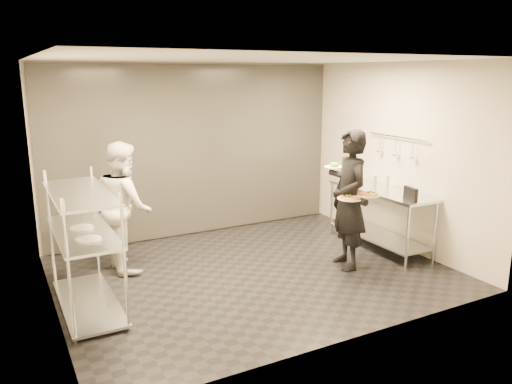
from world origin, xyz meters
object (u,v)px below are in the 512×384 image
pizza_plate_near (350,198)px  pizza_plate_far (368,194)px  salad_plate (334,166)px  bottle_clear (387,182)px  bottle_dark (349,173)px  pass_rack (84,243)px  chef (124,206)px  bottle_green (374,183)px  pos_monitor (411,194)px  waiter (349,200)px  prep_counter (380,208)px

pizza_plate_near → pizza_plate_far: 0.26m
salad_plate → bottle_clear: bearing=3.4°
bottle_dark → pass_rack: bearing=-169.5°
pass_rack → salad_plate: bearing=-1.7°
salad_plate → bottle_clear: 1.10m
chef → salad_plate: chef is taller
pizza_plate_far → bottle_green: bottle_green is taller
pass_rack → bottle_clear: size_ratio=7.26×
pos_monitor → bottle_dark: size_ratio=1.16×
chef → bottle_green: bearing=-108.3°
pass_rack → pizza_plate_far: bearing=-10.3°
pos_monitor → pizza_plate_far: bearing=-176.9°
waiter → pizza_plate_far: 0.29m
pizza_plate_far → pos_monitor: size_ratio=1.15×
chef → bottle_clear: chef is taller
chef → salad_plate: 2.92m
chef → pizza_plate_near: size_ratio=5.38×
waiter → pizza_plate_far: size_ratio=6.28×
salad_plate → bottle_green: (0.77, 0.04, -0.34)m
bottle_green → bottle_dark: 0.89m
bottle_green → bottle_clear: 0.27m
bottle_green → bottle_dark: bearing=75.9°
bottle_green → bottle_clear: size_ratio=1.13×
salad_plate → pos_monitor: bearing=-35.9°
pizza_plate_near → bottle_green: bottle_green is taller
pass_rack → bottle_green: (4.13, -0.07, 0.28)m
waiter → bottle_clear: 1.07m
waiter → bottle_dark: size_ratio=8.41×
waiter → pizza_plate_near: bearing=-22.8°
prep_counter → chef: chef is taller
prep_counter → pizza_plate_far: 1.12m
waiter → bottle_clear: waiter is taller
pizza_plate_far → pizza_plate_near: bearing=163.7°
salad_plate → bottle_dark: salad_plate is taller
waiter → pizza_plate_far: bearing=42.3°
pos_monitor → pass_rack: bearing=179.9°
bottle_clear → bottle_dark: bottle_dark is taller
prep_counter → pizza_plate_far: size_ratio=5.91×
pizza_plate_near → bottle_clear: (1.12, 0.53, -0.01)m
chef → bottle_clear: (3.70, -1.04, 0.15)m
bottle_dark → chef: bearing=176.9°
pass_rack → prep_counter: size_ratio=0.89×
waiter → pos_monitor: 0.87m
waiter → pizza_plate_near: (-0.12, -0.16, 0.08)m
waiter → bottle_dark: waiter is taller
pizza_plate_far → bottle_clear: size_ratio=1.38×
pass_rack → waiter: (3.40, -0.40, 0.19)m
pass_rack → pizza_plate_near: 3.34m
salad_plate → pos_monitor: size_ratio=1.04×
prep_counter → pizza_plate_far: bearing=-141.2°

